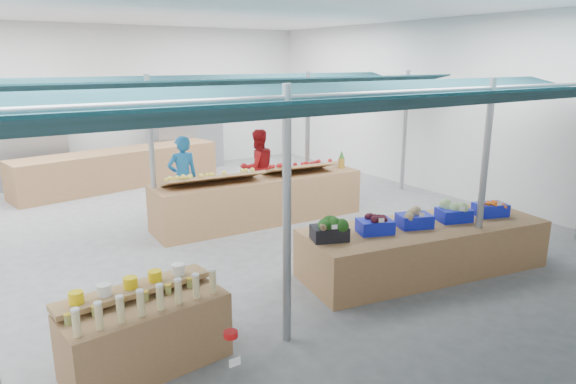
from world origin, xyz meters
The scene contains 23 objects.
floor centered at (0.00, 0.00, 0.00)m, with size 13.00×13.00×0.00m, color #5F5F61.
hall centered at (0.00, 1.44, 2.65)m, with size 13.00×13.00×13.00m.
pole_grid centered at (0.75, -1.75, 1.81)m, with size 10.00×4.60×3.00m.
awnings centered at (0.75, -1.75, 2.78)m, with size 9.50×7.08×0.30m.
back_shelving_left centered at (-2.50, 6.00, 1.00)m, with size 2.00×0.50×2.00m, color #B23F33.
back_shelving_right centered at (2.00, 6.00, 1.00)m, with size 2.00×0.50×2.00m, color #B23F33.
bottle_shelf centered at (-2.58, -3.61, 0.42)m, with size 1.77×1.20×1.04m.
veg_counter centered at (1.92, -3.46, 0.38)m, with size 3.90×1.30×0.76m, color brown.
fruit_counter centered at (1.08, 0.17, 0.47)m, with size 4.36×1.04×0.93m, color brown.
far_counter centered at (-0.44, 4.82, 0.48)m, with size 5.35×1.07×0.96m, color brown.
crate_stack centered at (3.80, -3.99, 0.28)m, with size 0.46×0.32×0.55m, color #111DB8.
vendor_left centered at (-0.12, 1.27, 0.87)m, with size 0.64×0.42×1.74m, color #175D97.
vendor_right centered at (1.68, 1.27, 0.87)m, with size 0.85×0.66×1.74m, color maroon.
crate_broccoli centered at (0.27, -3.17, 0.92)m, with size 0.59×0.50×0.35m.
crate_beets centered at (1.02, -3.30, 0.89)m, with size 0.59×0.50×0.29m.
crate_celeriac centered at (1.71, -3.42, 0.90)m, with size 0.59×0.50×0.31m.
crate_cabbage centered at (2.46, -3.56, 0.92)m, with size 0.59×0.50×0.35m.
crate_carrots centered at (3.21, -3.69, 0.87)m, with size 0.59×0.50×0.29m.
sparrow centered at (0.08, -3.27, 1.01)m, with size 0.12×0.09×0.11m.
pole_ribbon centered at (-2.36, -5.26, 1.08)m, with size 0.12×0.12×0.28m.
apple_heap_yellow centered at (0.04, 0.11, 1.10)m, with size 1.96×0.88×0.27m.
apple_heap_red centered at (1.95, 0.02, 1.10)m, with size 1.56×0.84×0.27m.
pineapple centered at (3.04, -0.03, 1.12)m, with size 0.14×0.14×0.39m.
Camera 1 is at (-4.02, -8.59, 3.24)m, focal length 32.00 mm.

